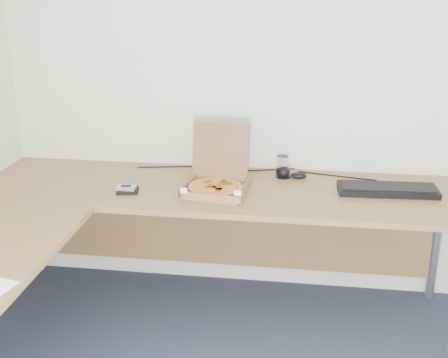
# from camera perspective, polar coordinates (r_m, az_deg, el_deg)

# --- Properties ---
(room_shell) EXTENTS (3.50, 3.50, 2.50)m
(room_shell) POSITION_cam_1_polar(r_m,az_deg,el_deg) (1.52, 10.07, -1.56)
(room_shell) COLOR beige
(room_shell) RESTS_ON ground
(desk) EXTENTS (2.50, 2.20, 0.73)m
(desk) POSITION_cam_1_polar(r_m,az_deg,el_deg) (2.74, -8.70, -4.12)
(desk) COLOR olive
(desk) RESTS_ON ground
(pizza_box) EXTENTS (0.31, 0.36, 0.31)m
(pizza_box) POSITION_cam_1_polar(r_m,az_deg,el_deg) (2.99, -0.80, -0.45)
(pizza_box) COLOR brown
(pizza_box) RESTS_ON desk
(drinking_glass) EXTENTS (0.07, 0.07, 0.12)m
(drinking_glass) POSITION_cam_1_polar(r_m,az_deg,el_deg) (3.20, 5.66, 1.23)
(drinking_glass) COLOR white
(drinking_glass) RESTS_ON desk
(keyboard) EXTENTS (0.50, 0.20, 0.03)m
(keyboard) POSITION_cam_1_polar(r_m,az_deg,el_deg) (3.08, 15.66, -1.01)
(keyboard) COLOR black
(keyboard) RESTS_ON desk
(mouse) EXTENTS (0.10, 0.08, 0.03)m
(mouse) POSITION_cam_1_polar(r_m,az_deg,el_deg) (3.20, 7.28, 0.35)
(mouse) COLOR black
(mouse) RESTS_ON desk
(wallet) EXTENTS (0.12, 0.11, 0.02)m
(wallet) POSITION_cam_1_polar(r_m,az_deg,el_deg) (3.01, -9.41, -1.13)
(wallet) COLOR black
(wallet) RESTS_ON desk
(phone) EXTENTS (0.10, 0.05, 0.02)m
(phone) POSITION_cam_1_polar(r_m,az_deg,el_deg) (3.00, -9.54, -0.85)
(phone) COLOR #B2B5BA
(phone) RESTS_ON wallet
(dome_speaker) EXTENTS (0.08, 0.08, 0.07)m
(dome_speaker) POSITION_cam_1_polar(r_m,az_deg,el_deg) (3.20, 5.84, 0.76)
(dome_speaker) COLOR black
(dome_speaker) RESTS_ON desk
(cable_bundle) EXTENTS (0.65, 0.13, 0.01)m
(cable_bundle) POSITION_cam_1_polar(r_m,az_deg,el_deg) (3.29, 2.46, 0.82)
(cable_bundle) COLOR black
(cable_bundle) RESTS_ON desk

